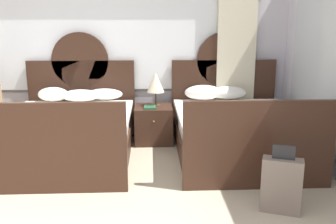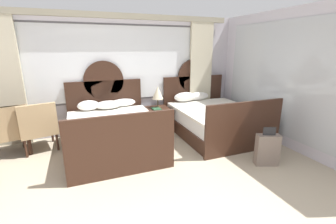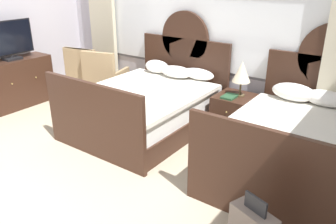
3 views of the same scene
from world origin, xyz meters
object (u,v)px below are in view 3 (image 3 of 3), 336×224
(bed_near_mirror, at_px, (300,147))
(armchair_by_window_left, at_px, (104,75))
(table_lamp_on_nightstand, at_px, (242,72))
(armchair_by_window_right, at_px, (87,71))
(bed_near_window, at_px, (148,105))
(tv_flatscreen, at_px, (9,40))
(armchair_by_window_centre, at_px, (86,71))
(book_on_nightstand, at_px, (230,96))
(nightstand_between_beds, at_px, (235,114))
(dresser_minibar, at_px, (5,86))

(bed_near_mirror, xyz_separation_m, armchair_by_window_left, (-3.62, 0.42, 0.14))
(table_lamp_on_nightstand, height_order, armchair_by_window_left, table_lamp_on_nightstand)
(armchair_by_window_right, bearing_deg, bed_near_window, -12.77)
(tv_flatscreen, xyz_separation_m, armchair_by_window_left, (1.11, 1.05, -0.68))
(tv_flatscreen, bearing_deg, bed_near_window, 14.63)
(bed_near_mirror, distance_m, armchair_by_window_centre, 4.12)
(armchair_by_window_left, height_order, armchair_by_window_right, same)
(book_on_nightstand, height_order, armchair_by_window_left, armchair_by_window_left)
(armchair_by_window_right, bearing_deg, book_on_nightstand, 2.49)
(bed_near_window, relative_size, book_on_nightstand, 8.33)
(bed_near_window, relative_size, armchair_by_window_centre, 2.22)
(nightstand_between_beds, xyz_separation_m, table_lamp_on_nightstand, (0.04, 0.04, 0.64))
(bed_near_mirror, relative_size, dresser_minibar, 1.29)
(dresser_minibar, bearing_deg, bed_near_window, 18.94)
(nightstand_between_beds, distance_m, armchair_by_window_right, 2.97)
(armchair_by_window_centre, bearing_deg, armchair_by_window_left, 0.22)
(dresser_minibar, bearing_deg, table_lamp_on_nightstand, 22.82)
(bed_near_mirror, distance_m, armchair_by_window_left, 3.65)
(bed_near_window, xyz_separation_m, book_on_nightstand, (1.09, 0.54, 0.21))
(armchair_by_window_centre, bearing_deg, book_on_nightstand, 2.52)
(tv_flatscreen, bearing_deg, armchair_by_window_right, 58.39)
(nightstand_between_beds, relative_size, tv_flatscreen, 0.71)
(bed_near_window, relative_size, dresser_minibar, 1.29)
(book_on_nightstand, relative_size, dresser_minibar, 0.16)
(tv_flatscreen, relative_size, armchair_by_window_right, 0.87)
(bed_near_mirror, height_order, armchair_by_window_right, bed_near_mirror)
(book_on_nightstand, relative_size, tv_flatscreen, 0.31)
(bed_near_mirror, height_order, tv_flatscreen, bed_near_mirror)
(dresser_minibar, relative_size, armchair_by_window_left, 1.72)
(nightstand_between_beds, bearing_deg, dresser_minibar, -157.48)
(table_lamp_on_nightstand, bearing_deg, armchair_by_window_right, -174.69)
(table_lamp_on_nightstand, bearing_deg, armchair_by_window_left, -173.71)
(armchair_by_window_centre, bearing_deg, bed_near_window, -12.65)
(nightstand_between_beds, bearing_deg, tv_flatscreen, -160.24)
(table_lamp_on_nightstand, bearing_deg, book_on_nightstand, -120.41)
(bed_near_mirror, bearing_deg, armchair_by_window_centre, 174.23)
(tv_flatscreen, bearing_deg, table_lamp_on_nightstand, 20.09)
(table_lamp_on_nightstand, xyz_separation_m, armchair_by_window_left, (-2.53, -0.28, -0.42))
(armchair_by_window_left, height_order, armchair_by_window_centre, same)
(nightstand_between_beds, relative_size, book_on_nightstand, 2.30)
(dresser_minibar, xyz_separation_m, armchair_by_window_right, (0.67, 1.26, 0.09))
(bed_near_window, relative_size, tv_flatscreen, 2.56)
(table_lamp_on_nightstand, bearing_deg, armchair_by_window_centre, -174.67)
(armchair_by_window_centre, bearing_deg, nightstand_between_beds, 4.68)
(armchair_by_window_right, bearing_deg, dresser_minibar, -118.06)
(table_lamp_on_nightstand, relative_size, book_on_nightstand, 1.99)
(bed_near_window, xyz_separation_m, bed_near_mirror, (2.28, -0.01, -0.00))
(bed_near_window, bearing_deg, nightstand_between_beds, 29.69)
(book_on_nightstand, bearing_deg, armchair_by_window_right, -177.51)
(bed_near_window, xyz_separation_m, armchair_by_window_left, (-1.35, 0.41, 0.14))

